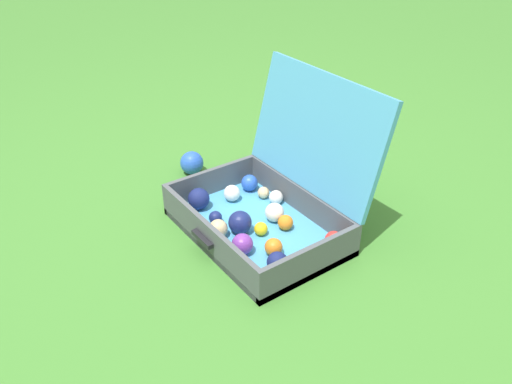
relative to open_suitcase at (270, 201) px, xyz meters
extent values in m
plane|color=#3D7A2D|center=(0.02, -0.10, -0.11)|extent=(16.00, 16.00, 0.00)
cube|color=#4799C6|center=(0.00, -0.06, -0.10)|extent=(0.61, 0.41, 0.03)
cube|color=#4C5156|center=(-0.29, -0.06, -0.05)|extent=(0.02, 0.41, 0.13)
cube|color=#4C5156|center=(0.30, -0.06, -0.05)|extent=(0.02, 0.41, 0.13)
cube|color=#4C5156|center=(0.00, -0.26, -0.05)|extent=(0.58, 0.02, 0.13)
cube|color=#4C5156|center=(0.00, 0.14, -0.05)|extent=(0.58, 0.02, 0.13)
cube|color=#4799C6|center=(0.00, 0.20, 0.22)|extent=(0.61, 0.12, 0.41)
cube|color=black|center=(0.00, -0.28, -0.04)|extent=(0.11, 0.02, 0.02)
sphere|color=navy|center=(0.23, -0.14, -0.05)|extent=(0.07, 0.07, 0.07)
sphere|color=white|center=(0.00, 0.02, -0.05)|extent=(0.07, 0.07, 0.07)
sphere|color=#D1B784|center=(-0.14, 0.08, -0.07)|extent=(0.05, 0.05, 0.05)
sphere|color=white|center=(-0.08, 0.09, -0.06)|extent=(0.05, 0.05, 0.05)
sphere|color=navy|center=(-0.01, -0.12, -0.05)|extent=(0.08, 0.08, 0.08)
sphere|color=yellow|center=(0.05, -0.07, -0.06)|extent=(0.05, 0.05, 0.05)
sphere|color=blue|center=(-0.22, 0.07, -0.06)|extent=(0.07, 0.07, 0.07)
sphere|color=white|center=(-0.20, -0.03, -0.06)|extent=(0.06, 0.06, 0.06)
sphere|color=orange|center=(0.07, 0.02, -0.06)|extent=(0.05, 0.05, 0.05)
sphere|color=red|center=(0.25, 0.08, -0.06)|extent=(0.06, 0.06, 0.06)
sphere|color=navy|center=(-0.11, -0.16, -0.07)|extent=(0.05, 0.05, 0.05)
sphere|color=orange|center=(0.16, -0.10, -0.06)|extent=(0.06, 0.06, 0.06)
sphere|color=navy|center=(-0.23, -0.16, -0.05)|extent=(0.08, 0.08, 0.08)
sphere|color=purple|center=(0.09, -0.18, -0.05)|extent=(0.07, 0.07, 0.07)
sphere|color=#D1B784|center=(-0.03, -0.20, -0.06)|extent=(0.07, 0.07, 0.07)
sphere|color=blue|center=(-0.51, -0.03, -0.06)|extent=(0.10, 0.10, 0.10)
camera|label=1|loc=(1.23, -0.94, 1.00)|focal=36.57mm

